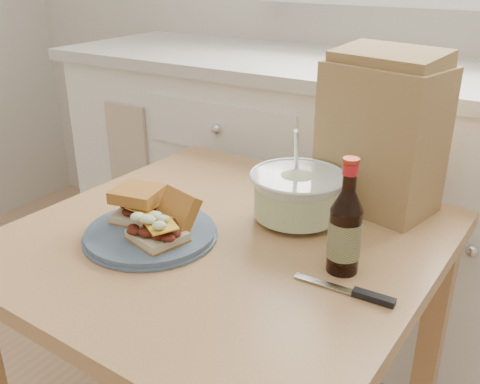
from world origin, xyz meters
The scene contains 9 objects.
cabinet_run centered at (0.00, 1.70, 0.47)m, with size 2.50×0.64×0.94m.
dining_table centered at (-0.14, 0.88, 0.60)m, with size 0.89×0.89×0.71m.
plate centered at (-0.26, 0.78, 0.72)m, with size 0.27×0.27×0.02m, color #475B74.
sandwich_left centered at (-0.31, 0.81, 0.76)m, with size 0.11×0.11×0.07m.
sandwich_right centered at (-0.22, 0.78, 0.75)m, with size 0.12×0.16×0.09m.
coleslaw_bowl centered at (-0.04, 1.02, 0.76)m, with size 0.21×0.21×0.21m.
beer_bottle centered at (0.13, 0.88, 0.79)m, with size 0.06×0.06×0.22m.
knife centered at (0.19, 0.81, 0.71)m, with size 0.19×0.02×0.01m.
paper_bag centered at (0.09, 1.19, 0.87)m, with size 0.25×0.17×0.33m, color #9F7C4C.
Camera 1 is at (0.43, 0.04, 1.25)m, focal length 40.00 mm.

